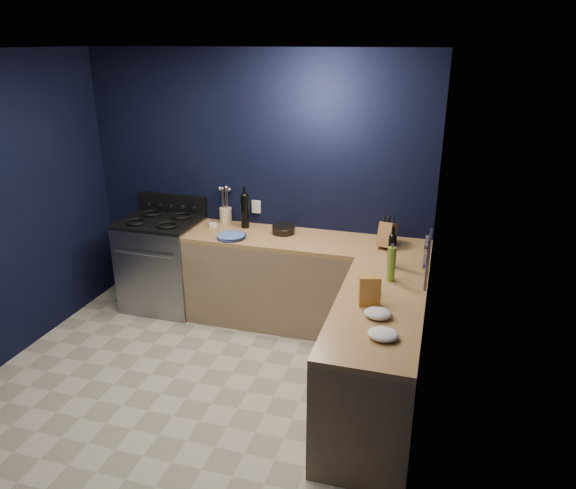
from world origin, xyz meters
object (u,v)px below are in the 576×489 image
at_px(knife_block, 387,235).
at_px(crouton_bag, 370,291).
at_px(gas_range, 163,265).
at_px(plate_stack, 231,236).
at_px(utensil_crock, 226,215).

distance_m(knife_block, crouton_bag, 1.20).
bearing_deg(gas_range, crouton_bag, -26.87).
relative_size(gas_range, plate_stack, 3.45).
height_order(utensil_crock, knife_block, knife_block).
xyz_separation_m(utensil_crock, knife_block, (1.67, -0.23, 0.03)).
relative_size(plate_stack, crouton_bag, 1.22).
xyz_separation_m(plate_stack, crouton_bag, (1.45, -1.01, 0.09)).
height_order(plate_stack, utensil_crock, utensil_crock).
bearing_deg(plate_stack, gas_range, 169.45).
xyz_separation_m(plate_stack, knife_block, (1.44, 0.20, 0.09)).
distance_m(gas_range, knife_block, 2.35).
relative_size(knife_block, crouton_bag, 1.02).
relative_size(gas_range, utensil_crock, 5.99).
bearing_deg(gas_range, utensil_crock, 23.78).
relative_size(utensil_crock, knife_block, 0.69).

